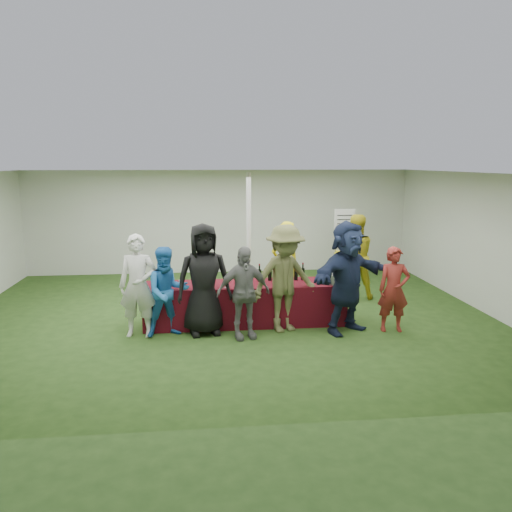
{
  "coord_description": "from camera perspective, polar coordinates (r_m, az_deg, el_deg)",
  "views": [
    {
      "loc": [
        -0.44,
        -9.1,
        2.92
      ],
      "look_at": [
        0.49,
        -0.39,
        1.25
      ],
      "focal_mm": 35.0,
      "sensor_mm": 36.0,
      "label": 1
    }
  ],
  "objects": [
    {
      "name": "customer_0",
      "position": [
        8.57,
        -13.32,
        -3.34
      ],
      "size": [
        0.67,
        0.48,
        1.74
      ],
      "primitive_type": "imported",
      "rotation": [
        0.0,
        0.0,
        -0.1
      ],
      "color": "silver",
      "rests_on": "ground"
    },
    {
      "name": "customer_1",
      "position": [
        8.51,
        -10.1,
        -4.06
      ],
      "size": [
        0.88,
        0.78,
        1.53
      ],
      "primitive_type": "imported",
      "rotation": [
        0.0,
        0.0,
        0.31
      ],
      "color": "blue",
      "rests_on": "ground"
    },
    {
      "name": "customer_6",
      "position": [
        8.94,
        15.47,
        -3.7
      ],
      "size": [
        0.58,
        0.41,
        1.48
      ],
      "primitive_type": "imported",
      "rotation": [
        0.0,
        0.0,
        -0.11
      ],
      "color": "maroon",
      "rests_on": "ground"
    },
    {
      "name": "water_bottle",
      "position": [
        9.06,
        -1.21,
        -2.39
      ],
      "size": [
        0.07,
        0.07,
        0.23
      ],
      "color": "silver",
      "rests_on": "serving_table"
    },
    {
      "name": "bar_towel",
      "position": [
        9.32,
        8.7,
        -2.7
      ],
      "size": [
        0.25,
        0.18,
        0.03
      ],
      "primitive_type": "cube",
      "color": "white",
      "rests_on": "serving_table"
    },
    {
      "name": "wine_glasses",
      "position": [
        8.69,
        -7.11,
        -2.99
      ],
      "size": [
        1.06,
        0.11,
        0.16
      ],
      "color": "silver",
      "rests_on": "serving_table"
    },
    {
      "name": "wine_bottles",
      "position": [
        9.2,
        2.94,
        -2.09
      ],
      "size": [
        0.88,
        0.14,
        0.32
      ],
      "color": "black",
      "rests_on": "serving_table"
    },
    {
      "name": "customer_2",
      "position": [
        8.49,
        -5.98,
        -2.67
      ],
      "size": [
        1.02,
        0.75,
        1.9
      ],
      "primitive_type": "imported",
      "rotation": [
        0.0,
        0.0,
        0.17
      ],
      "color": "black",
      "rests_on": "ground"
    },
    {
      "name": "staff_pourer",
      "position": [
        10.19,
        3.33,
        -0.85
      ],
      "size": [
        0.75,
        0.63,
        1.73
      ],
      "primitive_type": "imported",
      "rotation": [
        0.0,
        0.0,
        3.55
      ],
      "color": "yellow",
      "rests_on": "ground"
    },
    {
      "name": "customer_3",
      "position": [
        8.27,
        -1.46,
        -4.22
      ],
      "size": [
        0.98,
        0.59,
        1.56
      ],
      "primitive_type": "imported",
      "rotation": [
        0.0,
        0.0,
        0.24
      ],
      "color": "slate",
      "rests_on": "ground"
    },
    {
      "name": "customer_4",
      "position": [
        8.59,
        3.33,
        -2.6
      ],
      "size": [
        1.36,
        1.04,
        1.87
      ],
      "primitive_type": "imported",
      "rotation": [
        0.0,
        0.0,
        0.32
      ],
      "color": "brown",
      "rests_on": "ground"
    },
    {
      "name": "wine_list_sign",
      "position": [
        12.15,
        10.04,
        3.04
      ],
      "size": [
        0.5,
        0.03,
        1.8
      ],
      "color": "slate",
      "rests_on": "ground"
    },
    {
      "name": "tent",
      "position": [
        10.46,
        -0.84,
        2.16
      ],
      "size": [
        10.0,
        10.0,
        10.0
      ],
      "color": "white",
      "rests_on": "ground"
    },
    {
      "name": "customer_5",
      "position": [
        8.66,
        10.38,
        -2.39
      ],
      "size": [
        1.84,
        1.41,
        1.94
      ],
      "primitive_type": "imported",
      "rotation": [
        0.0,
        0.0,
        0.54
      ],
      "color": "#1A2442",
      "rests_on": "ground"
    },
    {
      "name": "ground",
      "position": [
        9.57,
        -3.16,
        -7.0
      ],
      "size": [
        60.0,
        60.0,
        0.0
      ],
      "primitive_type": "plane",
      "color": "#284719",
      "rests_on": "ground"
    },
    {
      "name": "dump_bucket",
      "position": [
        9.04,
        8.92,
        -2.64
      ],
      "size": [
        0.26,
        0.26,
        0.18
      ],
      "primitive_type": "cylinder",
      "color": "slate",
      "rests_on": "serving_table"
    },
    {
      "name": "staff_back",
      "position": [
        10.85,
        11.19,
        -0.09
      ],
      "size": [
        0.89,
        0.69,
        1.82
      ],
      "primitive_type": "imported",
      "rotation": [
        0.0,
        0.0,
        3.14
      ],
      "color": "gold",
      "rests_on": "ground"
    },
    {
      "name": "serving_table",
      "position": [
        9.1,
        -1.26,
        -5.44
      ],
      "size": [
        3.6,
        0.8,
        0.75
      ],
      "primitive_type": "cube",
      "color": "#570718",
      "rests_on": "ground"
    }
  ]
}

